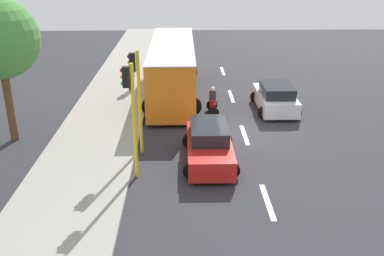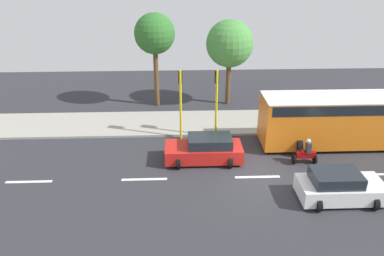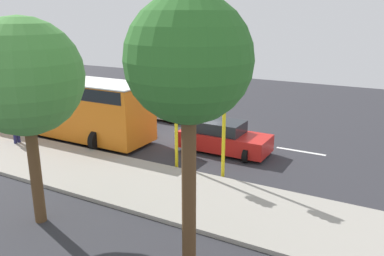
{
  "view_description": "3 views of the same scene",
  "coord_description": "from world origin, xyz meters",
  "px_view_note": "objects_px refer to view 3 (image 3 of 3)",
  "views": [
    {
      "loc": [
        2.95,
        19.11,
        8.15
      ],
      "look_at": [
        2.57,
        2.21,
        1.29
      ],
      "focal_mm": 40.75,
      "sensor_mm": 36.0,
      "label": 1
    },
    {
      "loc": [
        -17.31,
        4.17,
        11.02
      ],
      "look_at": [
        2.88,
        3.37,
        1.6
      ],
      "focal_mm": 36.05,
      "sensor_mm": 36.0,
      "label": 2
    },
    {
      "loc": [
        18.39,
        10.12,
        6.48
      ],
      "look_at": [
        2.21,
        1.15,
        1.07
      ],
      "focal_mm": 36.76,
      "sensor_mm": 36.0,
      "label": 3
    }
  ],
  "objects_px": {
    "motorcycle": "(136,122)",
    "street_tree_north": "(189,62)",
    "car_white": "(162,107)",
    "city_bus": "(60,102)",
    "pedestrian_near_signal": "(15,126)",
    "car_red": "(223,138)",
    "street_tree_center": "(24,78)",
    "traffic_light_corner": "(223,109)",
    "traffic_light_midblock": "(175,103)"
  },
  "relations": [
    {
      "from": "city_bus",
      "to": "street_tree_north",
      "type": "relative_size",
      "value": 1.58
    },
    {
      "from": "street_tree_center",
      "to": "motorcycle",
      "type": "bearing_deg",
      "value": -161.15
    },
    {
      "from": "car_red",
      "to": "street_tree_north",
      "type": "bearing_deg",
      "value": 19.24
    },
    {
      "from": "car_red",
      "to": "traffic_light_corner",
      "type": "bearing_deg",
      "value": 23.89
    },
    {
      "from": "city_bus",
      "to": "motorcycle",
      "type": "height_order",
      "value": "city_bus"
    },
    {
      "from": "car_white",
      "to": "street_tree_center",
      "type": "bearing_deg",
      "value": 16.27
    },
    {
      "from": "city_bus",
      "to": "pedestrian_near_signal",
      "type": "xyz_separation_m",
      "value": [
        2.56,
        -0.49,
        -0.79
      ]
    },
    {
      "from": "car_red",
      "to": "pedestrian_near_signal",
      "type": "height_order",
      "value": "pedestrian_near_signal"
    },
    {
      "from": "city_bus",
      "to": "pedestrian_near_signal",
      "type": "bearing_deg",
      "value": -10.9
    },
    {
      "from": "car_red",
      "to": "street_tree_north",
      "type": "xyz_separation_m",
      "value": [
        8.82,
        3.08,
        4.71
      ]
    },
    {
      "from": "car_red",
      "to": "traffic_light_corner",
      "type": "height_order",
      "value": "traffic_light_corner"
    },
    {
      "from": "motorcycle",
      "to": "pedestrian_near_signal",
      "type": "distance_m",
      "value": 6.18
    },
    {
      "from": "pedestrian_near_signal",
      "to": "traffic_light_corner",
      "type": "height_order",
      "value": "traffic_light_corner"
    },
    {
      "from": "city_bus",
      "to": "motorcycle",
      "type": "xyz_separation_m",
      "value": [
        -2.19,
        3.44,
        -1.2
      ]
    },
    {
      "from": "city_bus",
      "to": "traffic_light_midblock",
      "type": "bearing_deg",
      "value": 80.91
    },
    {
      "from": "motorcycle",
      "to": "street_tree_north",
      "type": "height_order",
      "value": "street_tree_north"
    },
    {
      "from": "pedestrian_near_signal",
      "to": "street_tree_north",
      "type": "xyz_separation_m",
      "value": [
        4.58,
        12.62,
        4.36
      ]
    },
    {
      "from": "car_white",
      "to": "motorcycle",
      "type": "height_order",
      "value": "motorcycle"
    },
    {
      "from": "motorcycle",
      "to": "street_tree_center",
      "type": "distance_m",
      "value": 10.76
    },
    {
      "from": "city_bus",
      "to": "traffic_light_corner",
      "type": "relative_size",
      "value": 2.44
    },
    {
      "from": "traffic_light_corner",
      "to": "street_tree_center",
      "type": "bearing_deg",
      "value": -31.95
    },
    {
      "from": "motorcycle",
      "to": "city_bus",
      "type": "bearing_deg",
      "value": -57.48
    },
    {
      "from": "motorcycle",
      "to": "street_tree_north",
      "type": "bearing_deg",
      "value": 42.95
    },
    {
      "from": "pedestrian_near_signal",
      "to": "street_tree_north",
      "type": "bearing_deg",
      "value": 70.07
    },
    {
      "from": "car_white",
      "to": "car_red",
      "type": "bearing_deg",
      "value": 56.99
    },
    {
      "from": "car_red",
      "to": "pedestrian_near_signal",
      "type": "xyz_separation_m",
      "value": [
        4.24,
        -9.54,
        0.35
      ]
    },
    {
      "from": "car_red",
      "to": "traffic_light_midblock",
      "type": "height_order",
      "value": "traffic_light_midblock"
    },
    {
      "from": "traffic_light_corner",
      "to": "traffic_light_midblock",
      "type": "height_order",
      "value": "same"
    },
    {
      "from": "traffic_light_midblock",
      "to": "street_tree_center",
      "type": "bearing_deg",
      "value": -14.17
    },
    {
      "from": "car_white",
      "to": "traffic_light_corner",
      "type": "relative_size",
      "value": 0.89
    },
    {
      "from": "pedestrian_near_signal",
      "to": "traffic_light_midblock",
      "type": "height_order",
      "value": "traffic_light_midblock"
    },
    {
      "from": "traffic_light_midblock",
      "to": "pedestrian_near_signal",
      "type": "bearing_deg",
      "value": -81.73
    },
    {
      "from": "traffic_light_midblock",
      "to": "street_tree_north",
      "type": "xyz_separation_m",
      "value": [
        5.84,
        3.96,
        2.49
      ]
    },
    {
      "from": "pedestrian_near_signal",
      "to": "car_white",
      "type": "bearing_deg",
      "value": 157.67
    },
    {
      "from": "motorcycle",
      "to": "traffic_light_midblock",
      "type": "bearing_deg",
      "value": 53.49
    },
    {
      "from": "street_tree_center",
      "to": "city_bus",
      "type": "bearing_deg",
      "value": -137.42
    },
    {
      "from": "city_bus",
      "to": "street_tree_north",
      "type": "bearing_deg",
      "value": 59.5
    },
    {
      "from": "car_white",
      "to": "motorcycle",
      "type": "bearing_deg",
      "value": 8.93
    },
    {
      "from": "street_tree_north",
      "to": "traffic_light_midblock",
      "type": "bearing_deg",
      "value": -145.82
    },
    {
      "from": "city_bus",
      "to": "traffic_light_corner",
      "type": "distance_m",
      "value": 10.51
    },
    {
      "from": "car_white",
      "to": "city_bus",
      "type": "distance_m",
      "value": 6.47
    },
    {
      "from": "city_bus",
      "to": "motorcycle",
      "type": "relative_size",
      "value": 7.19
    },
    {
      "from": "car_red",
      "to": "traffic_light_midblock",
      "type": "distance_m",
      "value": 3.82
    },
    {
      "from": "car_white",
      "to": "pedestrian_near_signal",
      "type": "height_order",
      "value": "pedestrian_near_signal"
    },
    {
      "from": "car_white",
      "to": "traffic_light_corner",
      "type": "bearing_deg",
      "value": 46.97
    },
    {
      "from": "car_red",
      "to": "street_tree_center",
      "type": "relative_size",
      "value": 0.67
    },
    {
      "from": "street_tree_north",
      "to": "street_tree_center",
      "type": "xyz_separation_m",
      "value": [
        0.11,
        -5.46,
        -0.75
      ]
    },
    {
      "from": "street_tree_north",
      "to": "street_tree_center",
      "type": "height_order",
      "value": "street_tree_north"
    },
    {
      "from": "pedestrian_near_signal",
      "to": "car_red",
      "type": "bearing_deg",
      "value": 113.95
    },
    {
      "from": "traffic_light_corner",
      "to": "traffic_light_midblock",
      "type": "relative_size",
      "value": 1.0
    }
  ]
}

